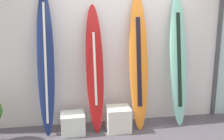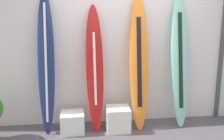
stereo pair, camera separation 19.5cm
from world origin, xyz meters
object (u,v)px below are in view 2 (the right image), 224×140
(surfboard_crimson, at_px, (95,70))
(surfboard_sunset, at_px, (139,62))
(display_block_left, at_px, (118,119))
(surfboard_navy, at_px, (46,64))
(display_block_center, at_px, (72,122))
(surfboard_seafoam, at_px, (180,61))

(surfboard_crimson, height_order, surfboard_sunset, surfboard_sunset)
(surfboard_crimson, distance_m, display_block_left, 0.86)
(surfboard_navy, relative_size, display_block_center, 5.82)
(surfboard_sunset, bearing_deg, surfboard_crimson, -179.71)
(display_block_left, bearing_deg, surfboard_crimson, 160.93)
(display_block_center, bearing_deg, display_block_left, -2.01)
(surfboard_navy, xyz_separation_m, display_block_center, (0.37, -0.11, -0.92))
(surfboard_navy, height_order, display_block_left, surfboard_navy)
(surfboard_seafoam, xyz_separation_m, display_block_left, (-1.02, -0.14, -0.88))
(display_block_center, bearing_deg, surfboard_crimson, 14.65)
(surfboard_crimson, bearing_deg, display_block_center, -165.35)
(display_block_left, bearing_deg, surfboard_navy, 173.08)
(surfboard_seafoam, bearing_deg, surfboard_crimson, -179.30)
(surfboard_navy, height_order, surfboard_seafoam, surfboard_navy)
(surfboard_navy, bearing_deg, display_block_left, -6.92)
(surfboard_navy, distance_m, surfboard_seafoam, 2.10)
(surfboard_crimson, height_order, display_block_left, surfboard_crimson)
(surfboard_crimson, relative_size, display_block_left, 5.27)
(surfboard_crimson, relative_size, display_block_center, 5.25)
(surfboard_navy, height_order, display_block_center, surfboard_navy)
(surfboard_crimson, height_order, surfboard_seafoam, surfboard_seafoam)
(surfboard_sunset, height_order, display_block_center, surfboard_sunset)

